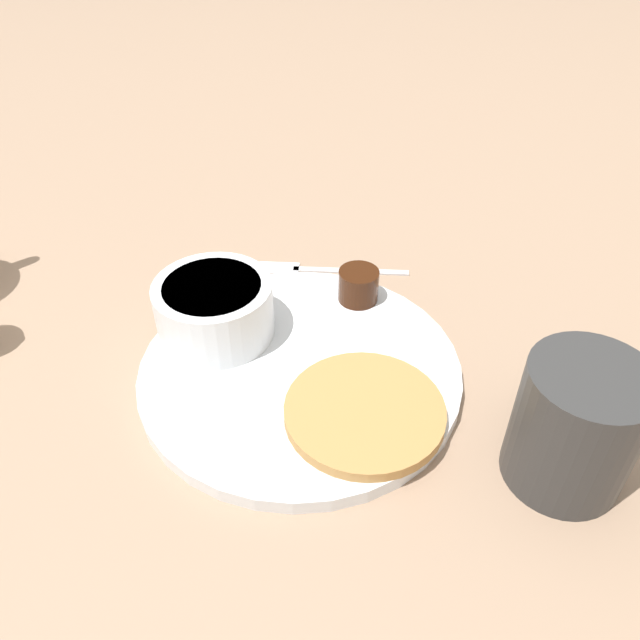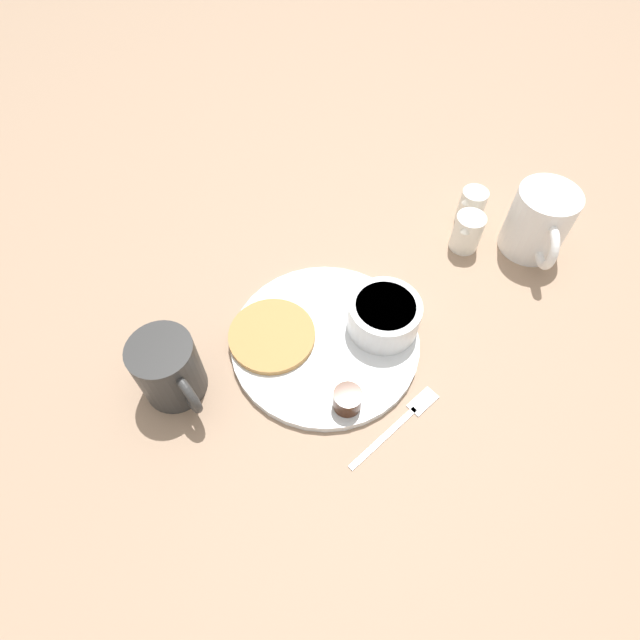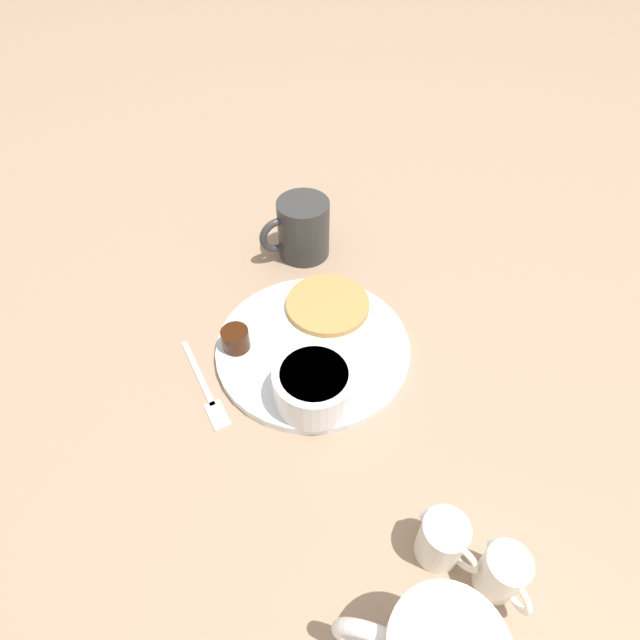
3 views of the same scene
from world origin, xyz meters
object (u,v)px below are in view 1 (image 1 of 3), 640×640
(bowl, at_px, (214,307))
(fork, at_px, (314,269))
(plate, at_px, (300,370))
(coffee_mug, at_px, (575,423))

(bowl, relative_size, fork, 0.67)
(plate, height_order, fork, plate)
(fork, bearing_deg, bowl, 76.02)
(bowl, xyz_separation_m, fork, (-0.03, -0.13, -0.04))
(bowl, height_order, fork, bowl)
(plate, height_order, bowl, bowl)
(bowl, relative_size, coffee_mug, 0.88)
(coffee_mug, bearing_deg, bowl, -4.29)
(plate, xyz_separation_m, coffee_mug, (-0.20, 0.01, 0.04))
(coffee_mug, distance_m, fork, 0.29)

